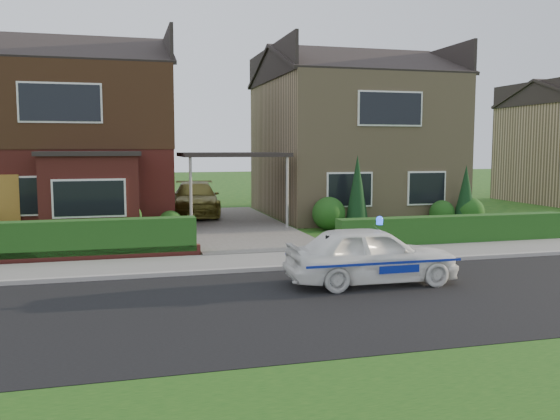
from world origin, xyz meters
name	(u,v)px	position (x,y,z in m)	size (l,w,h in m)	color
ground	(336,302)	(0.00, 0.00, 0.00)	(120.00, 120.00, 0.00)	#124312
road	(336,302)	(0.00, 0.00, 0.00)	(60.00, 6.00, 0.02)	black
kerb	(292,268)	(0.00, 3.05, 0.06)	(60.00, 0.16, 0.12)	#9E9993
sidewalk	(281,260)	(0.00, 4.10, 0.05)	(60.00, 2.00, 0.10)	slate
grass_verge	(490,413)	(0.00, -5.00, 0.00)	(60.00, 4.00, 0.01)	#124312
driveway	(233,226)	(0.00, 11.00, 0.06)	(3.80, 12.00, 0.12)	#666059
house_left	(72,125)	(-5.78, 13.90, 3.81)	(7.50, 9.53, 7.25)	maroon
house_right	(350,131)	(5.80, 13.99, 3.66)	(7.50, 8.06, 7.25)	#99825E
carport_link	(233,156)	(0.00, 10.95, 2.66)	(3.80, 3.00, 2.77)	black
dwarf_wall	(49,258)	(-5.80, 5.30, 0.18)	(7.70, 0.25, 0.36)	maroon
hedge_left	(50,263)	(-5.80, 5.45, 0.00)	(7.50, 0.55, 0.90)	#133D14
hedge_right	(453,245)	(5.80, 5.35, 0.00)	(7.50, 0.55, 0.80)	#133D14
shrub_left_mid	(121,218)	(-4.00, 9.30, 0.66)	(1.32, 1.32, 1.32)	#133D14
shrub_left_near	(170,223)	(-2.40, 9.60, 0.42)	(0.84, 0.84, 0.84)	#133D14
shrub_right_near	(329,213)	(3.20, 9.40, 0.60)	(1.20, 1.20, 1.20)	#133D14
shrub_right_mid	(442,213)	(7.80, 9.50, 0.48)	(0.96, 0.96, 0.96)	#133D14
shrub_right_far	(470,211)	(8.80, 9.20, 0.54)	(1.08, 1.08, 1.08)	#133D14
conifer_a	(357,194)	(4.20, 9.20, 1.30)	(0.90, 0.90, 2.60)	black
conifer_b	(465,197)	(8.60, 9.20, 1.10)	(0.90, 0.90, 2.20)	black
police_car	(371,255)	(1.26, 1.20, 0.64)	(3.44, 3.77, 1.44)	white
driveway_car	(195,199)	(-1.00, 14.26, 0.81)	(1.93, 4.74, 1.38)	olive
potted_plant_a	(98,229)	(-4.72, 8.85, 0.41)	(0.43, 0.29, 0.82)	gray
potted_plant_b	(152,241)	(-3.19, 6.00, 0.40)	(0.35, 0.44, 0.80)	gray
potted_plant_c	(176,239)	(-2.50, 6.47, 0.33)	(0.38, 0.38, 0.67)	gray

